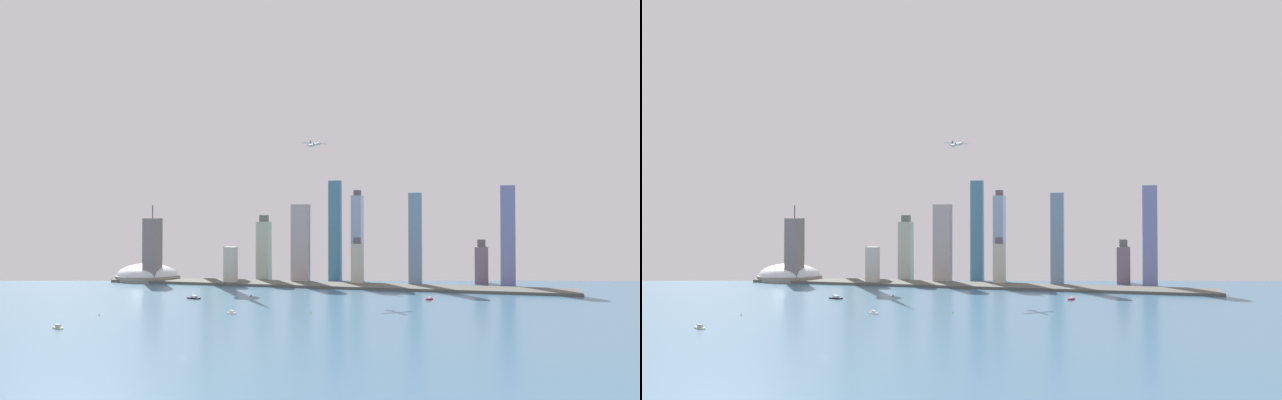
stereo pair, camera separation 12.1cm
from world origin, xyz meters
TOP-DOWN VIEW (x-y plane):
  - ground_plane at (0.00, 0.00)m, footprint 6000.00×6000.00m
  - waterfront_pier at (0.00, 463.16)m, footprint 683.16×60.71m
  - observation_tower at (-212.22, 502.74)m, footprint 32.11×32.11m
  - stadium_dome at (-301.47, 479.53)m, footprint 106.29×106.29m
  - skyscraper_0 at (-9.44, 545.78)m, footprint 19.94×27.10m
  - skyscraper_1 at (-141.20, 549.69)m, footprint 19.59×27.33m
  - skyscraper_2 at (36.17, 486.52)m, footprint 16.11×16.66m
  - skyscraper_3 at (121.04, 495.19)m, footprint 19.05×12.09m
  - skyscraper_4 at (214.29, 561.75)m, footprint 19.93×27.92m
  - skyscraper_5 at (26.81, 535.33)m, footprint 15.77×25.99m
  - skyscraper_6 at (252.07, 535.50)m, footprint 20.98×19.23m
  - skyscraper_7 at (-53.39, 493.25)m, footprint 26.63×16.83m
  - skyscraper_8 at (-117.88, 508.78)m, footprint 20.97×19.12m
  - skyscraper_9 at (-281.03, 451.18)m, footprint 21.66×23.83m
  - skyscraper_10 at (-202.78, 545.55)m, footprint 22.87×21.40m
  - skyscraper_11 at (-151.49, 453.46)m, footprint 17.76×14.05m
  - boat_0 at (152.72, 355.11)m, footprint 8.33×11.72m
  - boat_1 at (-41.06, 191.99)m, footprint 10.83×7.81m
  - boat_2 at (-65.26, 313.47)m, footprint 4.62×6.87m
  - boat_3 at (-162.13, 70.12)m, footprint 12.72×8.12m
  - boat_4 at (-132.74, 291.11)m, footprint 18.06×10.71m
  - channel_buoy_0 at (-169.51, 145.68)m, footprint 1.06×1.06m
  - channel_buoy_1 at (39.20, 217.22)m, footprint 1.77×1.77m
  - airplane at (-15.88, 437.74)m, footprint 32.41×31.32m

SIDE VIEW (x-z plane):
  - ground_plane at x=0.00m, z-range 0.00..0.00m
  - channel_buoy_1 at x=39.20m, z-range 0.00..1.65m
  - channel_buoy_0 at x=-169.51m, z-range 0.00..2.34m
  - boat_0 at x=152.72m, z-range -0.42..2.90m
  - boat_1 at x=-41.06m, z-range -0.54..3.26m
  - boat_2 at x=-65.26m, z-range -0.57..3.45m
  - boat_3 at x=-162.13m, z-range -2.18..5.24m
  - boat_4 at x=-132.74m, z-range -3.07..6.26m
  - waterfront_pier at x=0.00m, z-range 0.00..3.97m
  - stadium_dome at x=-301.47m, z-range -12.25..27.49m
  - skyscraper_1 at x=-141.20m, z-range 0.00..50.26m
  - skyscraper_11 at x=-151.49m, z-range 0.00..56.33m
  - skyscraper_4 at x=214.29m, z-range -3.38..63.85m
  - skyscraper_2 at x=36.17m, z-range -2.90..68.36m
  - skyscraper_8 at x=-117.88m, z-range -3.15..100.85m
  - skyscraper_9 at x=-281.03m, z-range -10.13..109.37m
  - skyscraper_10 at x=-202.78m, z-range -2.84..113.38m
  - skyscraper_7 at x=-53.39m, z-range 0.00..120.44m
  - skyscraper_3 at x=121.04m, z-range 0.00..136.80m
  - skyscraper_5 at x=26.81m, z-range -2.69..140.35m
  - skyscraper_6 at x=252.07m, z-range 0.00..147.84m
  - skyscraper_0 at x=-9.44m, z-range -11.09..169.71m
  - observation_tower at x=-212.22m, z-range -15.79..280.67m
  - airplane at x=-15.88m, z-range 201.18..210.21m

